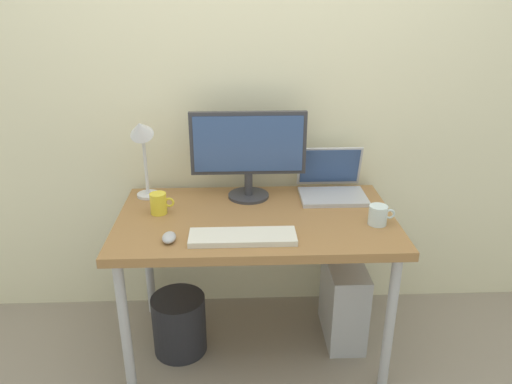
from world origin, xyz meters
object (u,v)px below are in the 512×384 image
laptop (331,184)px  glass_cup (378,215)px  desk_lamp (142,141)px  computer_tower (343,300)px  coffee_mug (159,203)px  mouse (169,237)px  keyboard (243,237)px  monitor (248,149)px  desk (256,229)px  wastebasket (179,324)px

laptop → glass_cup: (0.14, -0.34, -0.01)m
desk_lamp → computer_tower: size_ratio=1.00×
coffee_mug → computer_tower: bearing=0.1°
mouse → computer_tower: (0.81, 0.27, -0.52)m
laptop → glass_cup: laptop is taller
desk_lamp → mouse: size_ratio=4.66×
keyboard → coffee_mug: 0.47m
mouse → coffee_mug: size_ratio=0.82×
keyboard → glass_cup: 0.60m
monitor → glass_cup: 0.67m
desk_lamp → laptop: bearing=1.1°
laptop → mouse: laptop is taller
glass_cup → desk: bearing=169.5°
desk → desk_lamp: bearing=156.8°
glass_cup → desk_lamp: bearing=163.0°
desk_lamp → coffee_mug: bearing=-64.0°
monitor → mouse: bearing=-127.1°
keyboard → mouse: (-0.30, -0.00, 0.01)m
desk → wastebasket: (-0.38, -0.02, -0.50)m
monitor → coffee_mug: size_ratio=5.00×
coffee_mug → desk: bearing=-6.8°
keyboard → coffee_mug: bearing=144.4°
mouse → laptop: bearing=31.7°
glass_cup → computer_tower: glass_cup is taller
monitor → wastebasket: size_ratio=1.84×
laptop → desk_lamp: desk_lamp is taller
laptop → wastebasket: laptop is taller
coffee_mug → wastebasket: 0.62m
laptop → wastebasket: bearing=-160.9°
mouse → glass_cup: glass_cup is taller
glass_cup → computer_tower: size_ratio=0.28×
monitor → mouse: (-0.34, -0.44, -0.23)m
keyboard → mouse: bearing=-179.6°
coffee_mug → monitor: bearing=22.6°
keyboard → computer_tower: keyboard is taller
keyboard → wastebasket: (-0.31, 0.20, -0.58)m
mouse → wastebasket: mouse is taller
desk → glass_cup: 0.55m
laptop → computer_tower: 0.60m
monitor → desk: bearing=-83.0°
monitor → keyboard: 0.50m
glass_cup → keyboard: bearing=-168.6°
desk → monitor: 0.39m
desk_lamp → keyboard: 0.70m
keyboard → computer_tower: bearing=28.1°
laptop → wastebasket: (-0.76, -0.26, -0.62)m
wastebasket → mouse: bearing=-86.1°
monitor → wastebasket: bearing=-144.8°
desk → laptop: laptop is taller
mouse → computer_tower: size_ratio=0.21×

